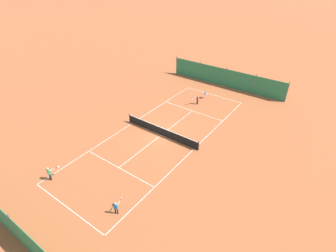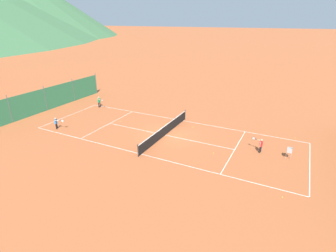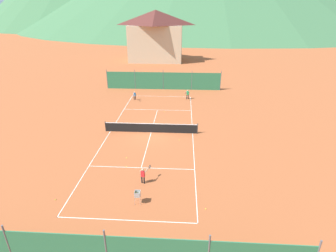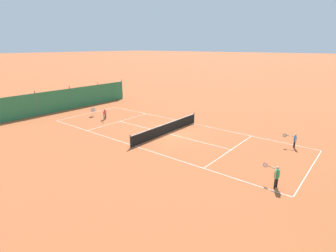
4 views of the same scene
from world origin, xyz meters
name	(u,v)px [view 3 (image 3 of 4)]	position (x,y,z in m)	size (l,w,h in m)	color
ground_plane	(151,132)	(0.00, 0.00, 0.00)	(600.00, 600.00, 0.00)	#A8542D
court_line_markings	(151,132)	(0.00, 0.00, 0.00)	(8.25, 23.85, 0.01)	white
tennis_net	(151,128)	(0.00, 0.00, 0.50)	(9.18, 0.08, 1.06)	#2D2D2D
windscreen_fence_far	(163,81)	(0.00, 15.50, 1.31)	(17.28, 0.08, 2.90)	#2D754C
player_far_baseline	(188,94)	(3.66, 10.81, 0.77)	(0.59, 1.04, 1.32)	black
player_near_service	(135,95)	(-3.42, 10.03, 0.67)	(0.40, 1.01, 1.15)	black
player_far_service	(143,174)	(0.46, -8.27, 0.69)	(0.66, 0.92, 1.18)	black
tennis_ball_alley_right	(135,129)	(-1.70, 0.59, 0.03)	(0.07, 0.07, 0.07)	#CCE033
tennis_ball_by_net_right	(180,140)	(2.85, -1.58, 0.03)	(0.07, 0.07, 0.07)	#CCE033
tennis_ball_by_net_left	(174,128)	(2.25, 1.17, 0.03)	(0.07, 0.07, 0.07)	#CCE033
tennis_ball_alley_left	(126,167)	(-1.16, -6.37, 0.03)	(0.07, 0.07, 0.07)	#CCE033
tennis_ball_far_corner	(127,158)	(-1.41, -5.03, 0.03)	(0.07, 0.07, 0.07)	#CCE033
tennis_ball_near_corner	(56,199)	(-4.89, -10.43, 0.03)	(0.07, 0.07, 0.07)	#CCE033
tennis_ball_service_box	(206,209)	(4.63, -10.71, 0.03)	(0.07, 0.07, 0.07)	#CCE033
tennis_ball_mid_court	(164,112)	(0.88, 5.72, 0.03)	(0.07, 0.07, 0.07)	#CCE033
ball_hopper	(137,195)	(0.42, -10.40, 0.66)	(0.36, 0.36, 0.89)	#B7B7BC
alpine_chalet	(156,35)	(-3.60, 40.51, 5.82)	(13.00, 10.00, 11.20)	#C6B28E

